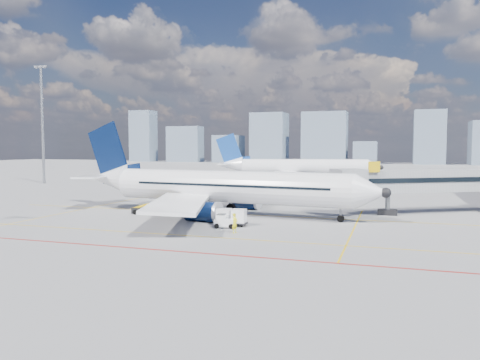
{
  "coord_description": "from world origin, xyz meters",
  "views": [
    {
      "loc": [
        17.33,
        -43.78,
        7.87
      ],
      "look_at": [
        0.25,
        8.85,
        4.0
      ],
      "focal_mm": 35.0,
      "sensor_mm": 36.0,
      "label": 1
    }
  ],
  "objects_px": {
    "main_aircraft": "(216,187)",
    "cargo_dolly": "(231,217)",
    "ramp_worker": "(235,223)",
    "second_aircraft": "(297,167)",
    "baggage_tug": "(224,221)",
    "belt_loader": "(151,209)"
  },
  "relations": [
    {
      "from": "main_aircraft",
      "to": "cargo_dolly",
      "type": "xyz_separation_m",
      "value": [
        4.4,
        -7.33,
        -2.29
      ]
    },
    {
      "from": "cargo_dolly",
      "to": "belt_loader",
      "type": "distance_m",
      "value": 12.71
    },
    {
      "from": "second_aircraft",
      "to": "belt_loader",
      "type": "bearing_deg",
      "value": -107.96
    },
    {
      "from": "main_aircraft",
      "to": "cargo_dolly",
      "type": "height_order",
      "value": "main_aircraft"
    },
    {
      "from": "cargo_dolly",
      "to": "ramp_worker",
      "type": "xyz_separation_m",
      "value": [
        1.57,
        -3.61,
        -0.02
      ]
    },
    {
      "from": "main_aircraft",
      "to": "second_aircraft",
      "type": "height_order",
      "value": "main_aircraft"
    },
    {
      "from": "main_aircraft",
      "to": "baggage_tug",
      "type": "xyz_separation_m",
      "value": [
        4.09,
        -8.7,
        -2.57
      ]
    },
    {
      "from": "main_aircraft",
      "to": "baggage_tug",
      "type": "height_order",
      "value": "main_aircraft"
    },
    {
      "from": "main_aircraft",
      "to": "cargo_dolly",
      "type": "relative_size",
      "value": 12.21
    },
    {
      "from": "main_aircraft",
      "to": "belt_loader",
      "type": "xyz_separation_m",
      "value": [
        -7.32,
        -2.45,
        -2.61
      ]
    },
    {
      "from": "main_aircraft",
      "to": "second_aircraft",
      "type": "distance_m",
      "value": 56.02
    },
    {
      "from": "main_aircraft",
      "to": "belt_loader",
      "type": "distance_m",
      "value": 8.15
    },
    {
      "from": "belt_loader",
      "to": "ramp_worker",
      "type": "xyz_separation_m",
      "value": [
        13.3,
        -8.49,
        0.29
      ]
    },
    {
      "from": "baggage_tug",
      "to": "belt_loader",
      "type": "height_order",
      "value": "belt_loader"
    },
    {
      "from": "main_aircraft",
      "to": "cargo_dolly",
      "type": "bearing_deg",
      "value": -52.62
    },
    {
      "from": "second_aircraft",
      "to": "belt_loader",
      "type": "relative_size",
      "value": 6.44
    },
    {
      "from": "cargo_dolly",
      "to": "ramp_worker",
      "type": "height_order",
      "value": "ramp_worker"
    },
    {
      "from": "cargo_dolly",
      "to": "ramp_worker",
      "type": "distance_m",
      "value": 3.94
    },
    {
      "from": "main_aircraft",
      "to": "ramp_worker",
      "type": "relative_size",
      "value": 21.27
    },
    {
      "from": "baggage_tug",
      "to": "second_aircraft",
      "type": "bearing_deg",
      "value": 86.3
    },
    {
      "from": "second_aircraft",
      "to": "baggage_tug",
      "type": "xyz_separation_m",
      "value": [
        5.4,
        -64.71,
        -2.57
      ]
    },
    {
      "from": "baggage_tug",
      "to": "cargo_dolly",
      "type": "bearing_deg",
      "value": 68.73
    }
  ]
}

